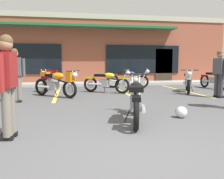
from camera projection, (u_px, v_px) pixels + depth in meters
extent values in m
plane|color=#515154|center=(103.00, 108.00, 6.47)|extent=(80.00, 80.00, 0.00)
cube|color=#A8A59E|center=(85.00, 84.00, 13.37)|extent=(22.00, 1.80, 0.14)
cube|color=brown|center=(81.00, 52.00, 16.63)|extent=(17.90, 5.96, 4.07)
cube|color=#B2AD9E|center=(84.00, 16.00, 13.47)|extent=(17.90, 0.06, 0.30)
cube|color=black|center=(19.00, 59.00, 13.10)|extent=(4.58, 0.06, 1.70)
cube|color=black|center=(143.00, 59.00, 14.38)|extent=(4.58, 0.06, 1.70)
cube|color=#33281E|center=(164.00, 66.00, 14.66)|extent=(1.10, 0.06, 2.10)
cube|color=#235933|center=(84.00, 26.00, 13.14)|extent=(10.74, 0.90, 0.12)
cube|color=#DBCC4C|center=(57.00, 93.00, 9.62)|extent=(0.12, 4.80, 0.01)
cube|color=#DBCC4C|center=(123.00, 92.00, 10.11)|extent=(0.12, 4.80, 0.01)
cube|color=#DBCC4C|center=(183.00, 90.00, 10.60)|extent=(0.12, 4.80, 0.01)
torus|color=black|center=(136.00, 113.00, 4.27)|extent=(0.27, 0.64, 0.64)
cylinder|color=#B7B7BC|center=(136.00, 113.00, 4.27)|extent=(0.13, 0.29, 0.29)
torus|color=black|center=(136.00, 101.00, 5.70)|extent=(0.27, 0.64, 0.64)
cylinder|color=#B7B7BC|center=(136.00, 101.00, 5.70)|extent=(0.13, 0.29, 0.29)
cylinder|color=silver|center=(132.00, 87.00, 5.77)|extent=(0.13, 0.32, 0.66)
cylinder|color=silver|center=(139.00, 87.00, 5.75)|extent=(0.13, 0.32, 0.66)
cylinder|color=black|center=(136.00, 74.00, 5.80)|extent=(0.64, 0.21, 0.03)
sphere|color=silver|center=(136.00, 79.00, 5.90)|extent=(0.21, 0.21, 0.17)
cube|color=black|center=(136.00, 88.00, 5.70)|extent=(0.23, 0.38, 0.06)
cube|color=#9E9EA3|center=(136.00, 103.00, 4.90)|extent=(0.34, 0.45, 0.28)
cylinder|color=silver|center=(143.00, 109.00, 4.52)|extent=(0.21, 0.55, 0.07)
cylinder|color=black|center=(136.00, 91.00, 5.07)|extent=(0.31, 0.92, 0.26)
ellipsoid|color=black|center=(136.00, 87.00, 5.08)|extent=(0.38, 0.53, 0.22)
cube|color=black|center=(136.00, 89.00, 4.72)|extent=(0.41, 0.58, 0.10)
cube|color=black|center=(136.00, 98.00, 4.22)|extent=(0.25, 0.39, 0.08)
cylinder|color=black|center=(127.00, 116.00, 4.87)|extent=(0.14, 0.06, 0.29)
torus|color=black|center=(113.00, 81.00, 11.71)|extent=(0.64, 0.27, 0.64)
cylinder|color=#B7B7BC|center=(113.00, 81.00, 11.71)|extent=(0.29, 0.14, 0.29)
torus|color=black|center=(142.00, 82.00, 11.57)|extent=(0.64, 0.27, 0.64)
cylinder|color=#B7B7BC|center=(142.00, 82.00, 11.57)|extent=(0.29, 0.14, 0.29)
cylinder|color=silver|center=(144.00, 75.00, 11.61)|extent=(0.32, 0.13, 0.66)
cylinder|color=silver|center=(144.00, 75.00, 11.43)|extent=(0.32, 0.13, 0.66)
cylinder|color=black|center=(146.00, 69.00, 11.48)|extent=(0.21, 0.64, 0.03)
sphere|color=silver|center=(148.00, 71.00, 11.48)|extent=(0.21, 0.21, 0.17)
cube|color=navy|center=(143.00, 76.00, 11.53)|extent=(0.38, 0.23, 0.06)
cube|color=#9E9EA3|center=(126.00, 80.00, 11.63)|extent=(0.45, 0.34, 0.28)
cylinder|color=silver|center=(118.00, 81.00, 11.54)|extent=(0.55, 0.22, 0.07)
cylinder|color=black|center=(130.00, 75.00, 11.59)|extent=(0.92, 0.32, 0.26)
ellipsoid|color=navy|center=(130.00, 73.00, 11.58)|extent=(0.53, 0.38, 0.22)
cube|color=black|center=(123.00, 73.00, 11.61)|extent=(0.58, 0.41, 0.10)
cube|color=navy|center=(113.00, 76.00, 11.68)|extent=(0.39, 0.25, 0.08)
cylinder|color=black|center=(125.00, 85.00, 11.85)|extent=(0.06, 0.14, 0.29)
torus|color=black|center=(41.00, 87.00, 8.99)|extent=(0.54, 0.51, 0.64)
cylinder|color=#B7B7BC|center=(41.00, 87.00, 8.99)|extent=(0.25, 0.24, 0.29)
torus|color=black|center=(70.00, 89.00, 8.23)|extent=(0.54, 0.51, 0.64)
cylinder|color=#B7B7BC|center=(70.00, 89.00, 8.23)|extent=(0.25, 0.24, 0.29)
cylinder|color=silver|center=(73.00, 80.00, 8.22)|extent=(0.27, 0.25, 0.66)
cylinder|color=silver|center=(70.00, 80.00, 8.07)|extent=(0.27, 0.25, 0.66)
cylinder|color=black|center=(73.00, 71.00, 8.07)|extent=(0.47, 0.51, 0.03)
sphere|color=silver|center=(75.00, 75.00, 8.04)|extent=(0.24, 0.24, 0.17)
cube|color=orange|center=(70.00, 81.00, 8.18)|extent=(0.36, 0.35, 0.06)
cube|color=#9E9EA3|center=(53.00, 86.00, 8.65)|extent=(0.46, 0.45, 0.28)
cylinder|color=silver|center=(43.00, 87.00, 8.73)|extent=(0.45, 0.42, 0.07)
cylinder|color=black|center=(57.00, 79.00, 8.51)|extent=(0.73, 0.68, 0.26)
ellipsoid|color=orange|center=(58.00, 76.00, 8.48)|extent=(0.59, 0.57, 0.26)
cube|color=orange|center=(70.00, 77.00, 8.16)|extent=(0.37, 0.37, 0.36)
cube|color=black|center=(51.00, 75.00, 8.66)|extent=(0.46, 0.45, 0.10)
cube|color=orange|center=(45.00, 74.00, 8.81)|extent=(0.37, 0.36, 0.16)
cylinder|color=black|center=(56.00, 92.00, 8.86)|extent=(0.11, 0.12, 0.29)
torus|color=black|center=(205.00, 81.00, 11.98)|extent=(0.16, 0.65, 0.64)
cylinder|color=#B7B7BC|center=(205.00, 81.00, 11.98)|extent=(0.09, 0.29, 0.29)
cube|color=#9E9EA3|center=(213.00, 80.00, 11.36)|extent=(0.28, 0.42, 0.28)
cylinder|color=silver|center=(206.00, 81.00, 11.68)|extent=(0.12, 0.55, 0.07)
cylinder|color=black|center=(216.00, 76.00, 11.14)|extent=(0.15, 0.94, 0.26)
ellipsoid|color=#B70F14|center=(217.00, 74.00, 11.11)|extent=(0.31, 0.50, 0.22)
cube|color=black|center=(212.00, 74.00, 11.45)|extent=(0.33, 0.55, 0.10)
cube|color=#B70F14|center=(205.00, 75.00, 11.96)|extent=(0.19, 0.37, 0.08)
cylinder|color=black|center=(215.00, 85.00, 11.50)|extent=(0.14, 0.04, 0.29)
torus|color=black|center=(91.00, 84.00, 10.05)|extent=(0.59, 0.43, 0.64)
cylinder|color=#B7B7BC|center=(91.00, 84.00, 10.05)|extent=(0.27, 0.21, 0.29)
torus|color=black|center=(122.00, 86.00, 9.50)|extent=(0.59, 0.43, 0.64)
cylinder|color=#B7B7BC|center=(122.00, 86.00, 9.50)|extent=(0.27, 0.21, 0.29)
cylinder|color=silver|center=(125.00, 78.00, 9.50)|extent=(0.30, 0.21, 0.66)
cylinder|color=silver|center=(124.00, 78.00, 9.34)|extent=(0.30, 0.21, 0.66)
cylinder|color=black|center=(126.00, 70.00, 9.36)|extent=(0.39, 0.57, 0.03)
sphere|color=silver|center=(128.00, 73.00, 9.34)|extent=(0.24, 0.24, 0.17)
cube|color=yellow|center=(123.00, 78.00, 9.45)|extent=(0.38, 0.31, 0.06)
cube|color=#9E9EA3|center=(104.00, 83.00, 9.80)|extent=(0.47, 0.42, 0.28)
cylinder|color=silver|center=(95.00, 84.00, 9.82)|extent=(0.50, 0.36, 0.07)
cylinder|color=black|center=(109.00, 77.00, 9.69)|extent=(0.82, 0.57, 0.26)
ellipsoid|color=yellow|center=(109.00, 76.00, 9.68)|extent=(0.54, 0.48, 0.22)
cube|color=black|center=(101.00, 75.00, 9.82)|extent=(0.59, 0.52, 0.10)
cube|color=yellow|center=(90.00, 78.00, 10.03)|extent=(0.39, 0.33, 0.08)
cylinder|color=black|center=(104.00, 89.00, 10.02)|extent=(0.09, 0.13, 0.29)
torus|color=black|center=(187.00, 83.00, 10.67)|extent=(0.36, 0.62, 0.64)
cylinder|color=#B7B7BC|center=(187.00, 83.00, 10.67)|extent=(0.18, 0.29, 0.29)
torus|color=black|center=(189.00, 86.00, 9.29)|extent=(0.36, 0.62, 0.64)
cylinder|color=#B7B7BC|center=(189.00, 86.00, 9.29)|extent=(0.18, 0.29, 0.29)
cylinder|color=silver|center=(192.00, 78.00, 9.14)|extent=(0.18, 0.31, 0.66)
cylinder|color=silver|center=(187.00, 78.00, 9.18)|extent=(0.18, 0.31, 0.66)
cylinder|color=black|center=(189.00, 70.00, 9.05)|extent=(0.61, 0.31, 0.03)
sphere|color=silver|center=(189.00, 74.00, 8.99)|extent=(0.23, 0.23, 0.17)
cube|color=beige|center=(189.00, 79.00, 9.22)|extent=(0.28, 0.39, 0.06)
cube|color=#9E9EA3|center=(188.00, 83.00, 10.05)|extent=(0.39, 0.46, 0.28)
cylinder|color=silver|center=(184.00, 83.00, 10.45)|extent=(0.30, 0.53, 0.07)
cylinder|color=black|center=(188.00, 77.00, 9.83)|extent=(0.46, 0.88, 0.26)
ellipsoid|color=beige|center=(188.00, 75.00, 9.80)|extent=(0.44, 0.55, 0.22)
cube|color=black|center=(188.00, 75.00, 10.15)|extent=(0.48, 0.59, 0.10)
cube|color=beige|center=(187.00, 77.00, 10.66)|extent=(0.30, 0.39, 0.08)
cylinder|color=black|center=(192.00, 89.00, 10.10)|extent=(0.13, 0.08, 0.29)
torus|color=black|center=(57.00, 82.00, 11.46)|extent=(0.26, 0.64, 0.64)
cylinder|color=#B7B7BC|center=(57.00, 82.00, 11.46)|extent=(0.13, 0.29, 0.29)
torus|color=black|center=(46.00, 85.00, 10.04)|extent=(0.26, 0.64, 0.64)
cylinder|color=#B7B7BC|center=(46.00, 85.00, 10.04)|extent=(0.13, 0.29, 0.29)
cylinder|color=silver|center=(47.00, 77.00, 9.89)|extent=(0.13, 0.33, 0.66)
cylinder|color=silver|center=(43.00, 77.00, 9.91)|extent=(0.13, 0.33, 0.66)
cylinder|color=black|center=(44.00, 70.00, 9.79)|extent=(0.65, 0.20, 0.03)
sphere|color=silver|center=(43.00, 73.00, 9.72)|extent=(0.21, 0.21, 0.17)
cube|color=maroon|center=(45.00, 78.00, 9.96)|extent=(0.23, 0.38, 0.06)
cube|color=#9E9EA3|center=(52.00, 81.00, 10.82)|extent=(0.33, 0.45, 0.28)
cylinder|color=silver|center=(52.00, 81.00, 11.20)|extent=(0.21, 0.55, 0.07)
cylinder|color=black|center=(51.00, 76.00, 10.60)|extent=(0.30, 0.93, 0.26)
ellipsoid|color=maroon|center=(50.00, 74.00, 10.54)|extent=(0.42, 0.58, 0.26)
cube|color=maroon|center=(45.00, 74.00, 9.94)|extent=(0.33, 0.30, 0.36)
cube|color=black|center=(53.00, 73.00, 10.88)|extent=(0.33, 0.45, 0.10)
cube|color=maroon|center=(55.00, 72.00, 11.17)|extent=(0.28, 0.36, 0.16)
cylinder|color=black|center=(57.00, 87.00, 10.90)|extent=(0.14, 0.06, 0.29)
cube|color=black|center=(13.00, 101.00, 7.41)|extent=(0.12, 0.25, 0.08)
cube|color=black|center=(20.00, 101.00, 7.46)|extent=(0.12, 0.25, 0.08)
cylinder|color=slate|center=(13.00, 88.00, 7.32)|extent=(0.16, 0.16, 0.80)
cylinder|color=slate|center=(19.00, 88.00, 7.37)|extent=(0.16, 0.16, 0.80)
cube|color=#4C4C51|center=(15.00, 67.00, 7.27)|extent=(0.40, 0.25, 0.56)
cylinder|color=#4C4C51|center=(6.00, 68.00, 7.21)|extent=(0.11, 0.11, 0.58)
cylinder|color=#4C4C51|center=(24.00, 68.00, 7.34)|extent=(0.11, 0.11, 0.58)
sphere|color=tan|center=(14.00, 53.00, 7.23)|extent=(0.24, 0.24, 0.22)
sphere|color=brown|center=(14.00, 52.00, 7.21)|extent=(0.23, 0.23, 0.21)
cube|color=black|center=(217.00, 96.00, 8.54)|extent=(0.26, 0.15, 0.08)
cube|color=black|center=(221.00, 97.00, 8.36)|extent=(0.26, 0.15, 0.08)
cylinder|color=#38383D|center=(216.00, 85.00, 8.48)|extent=(0.18, 0.18, 0.80)
cylinder|color=#38383D|center=(221.00, 85.00, 8.29)|extent=(0.18, 0.18, 0.80)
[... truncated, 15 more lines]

